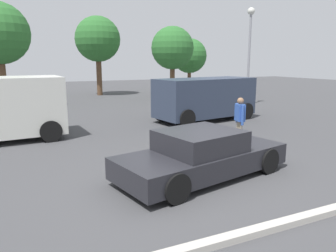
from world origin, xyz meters
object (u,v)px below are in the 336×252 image
suv_dark (205,97)px  sedan_foreground (202,155)px  light_post_near (250,39)px  dog (161,136)px  pedestrian (240,117)px

suv_dark → sedan_foreground: bearing=-131.8°
suv_dark → light_post_near: (5.21, 3.41, 3.01)m
light_post_near → sedan_foreground: bearing=-133.1°
dog → suv_dark: (3.72, 3.22, 0.81)m
suv_dark → pedestrian: size_ratio=3.22×
sedan_foreground → light_post_near: (9.33, 9.98, 3.56)m
sedan_foreground → dog: sedan_foreground is taller
pedestrian → light_post_near: size_ratio=0.27×
suv_dark → pedestrian: suv_dark is taller
dog → pedestrian: (2.39, -1.17, 0.66)m
pedestrian → dog: bearing=-10.4°
dog → suv_dark: 4.98m
dog → light_post_near: 11.75m
sedan_foreground → light_post_near: size_ratio=0.77×
dog → suv_dark: size_ratio=0.12×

